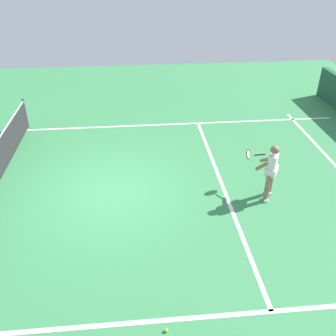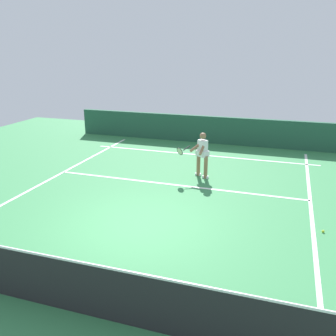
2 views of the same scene
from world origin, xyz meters
name	(u,v)px [view 1 (image 1 of 2)]	position (x,y,z in m)	size (l,w,h in m)	color
ground_plane	(111,191)	(0.00, 0.00, 0.00)	(24.15, 24.15, 0.00)	#38844C
service_line_marking	(222,185)	(0.00, -3.10, 0.00)	(8.31, 0.10, 0.01)	white
sideline_left_marking	(103,325)	(-4.16, 0.00, 0.00)	(0.10, 16.58, 0.01)	white
sideline_right_marking	(115,126)	(4.16, 0.00, 0.00)	(0.10, 16.58, 0.01)	white
tennis_player	(270,170)	(-0.64, -4.14, 0.85)	(1.08, 0.77, 1.55)	#8C6647
tennis_ball_near	(166,330)	(-4.38, -1.12, 0.03)	(0.07, 0.07, 0.07)	#D1E533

